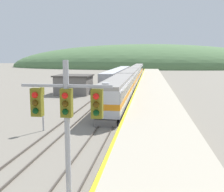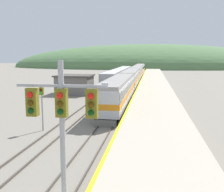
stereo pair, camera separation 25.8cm
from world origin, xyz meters
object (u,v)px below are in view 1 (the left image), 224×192
(signal_mast_main, at_px, (67,121))
(signal_post_siding, at_px, (42,100))
(carriage_second, at_px, (130,79))
(carriage_fourth, at_px, (138,69))
(carriage_third, at_px, (135,73))
(express_train_lead_car, at_px, (118,92))
(siding_train, at_px, (118,76))

(signal_mast_main, height_order, signal_post_siding, signal_mast_main)
(carriage_second, height_order, signal_post_siding, signal_post_siding)
(carriage_fourth, distance_m, signal_mast_main, 89.27)
(carriage_third, xyz_separation_m, signal_mast_main, (1.28, -68.23, 2.42))
(express_train_lead_car, xyz_separation_m, signal_mast_main, (1.28, -25.74, 2.41))
(carriage_second, distance_m, signal_post_siding, 33.87)
(carriage_second, bearing_deg, carriage_fourth, 90.00)
(express_train_lead_car, distance_m, carriage_third, 42.49)
(siding_train, xyz_separation_m, signal_mast_main, (5.32, -59.95, 2.71))
(carriage_second, xyz_separation_m, signal_mast_main, (1.28, -47.23, 2.42))
(carriage_second, height_order, carriage_third, same)
(carriage_fourth, height_order, signal_mast_main, signal_mast_main)
(siding_train, bearing_deg, carriage_third, 63.99)
(express_train_lead_car, relative_size, carriage_second, 1.03)
(express_train_lead_car, height_order, signal_mast_main, signal_mast_main)
(carriage_second, height_order, siding_train, carriage_second)
(siding_train, bearing_deg, signal_mast_main, -84.93)
(express_train_lead_car, relative_size, signal_post_siding, 4.99)
(signal_post_siding, bearing_deg, express_train_lead_car, 64.89)
(carriage_fourth, xyz_separation_m, signal_post_siding, (-5.58, -75.40, 0.78))
(express_train_lead_car, bearing_deg, siding_train, 96.73)
(signal_mast_main, bearing_deg, carriage_second, 91.55)
(express_train_lead_car, height_order, carriage_fourth, express_train_lead_car)
(express_train_lead_car, distance_m, siding_train, 34.45)
(siding_train, distance_m, signal_post_siding, 46.16)
(siding_train, height_order, signal_mast_main, signal_mast_main)
(carriage_second, height_order, signal_mast_main, signal_mast_main)
(carriage_third, distance_m, signal_mast_main, 68.28)
(carriage_third, relative_size, siding_train, 0.49)
(carriage_second, xyz_separation_m, signal_post_siding, (-5.58, -33.40, 0.78))
(carriage_fourth, relative_size, siding_train, 0.49)
(carriage_third, xyz_separation_m, siding_train, (-4.04, -8.28, -0.29))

